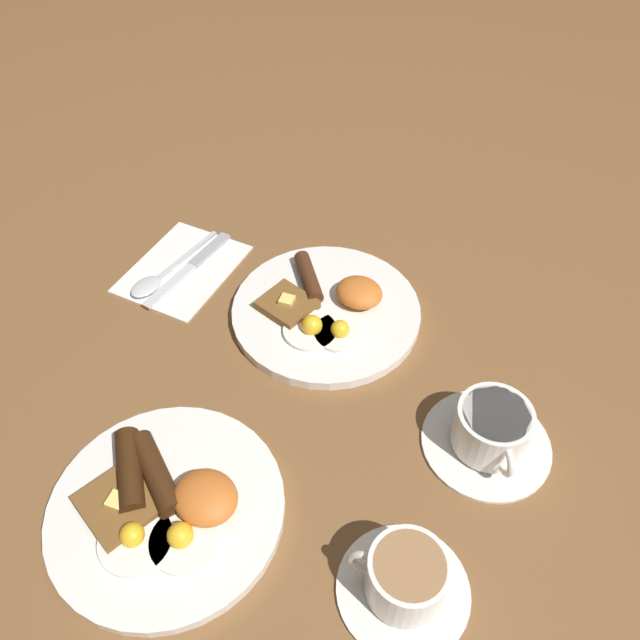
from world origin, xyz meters
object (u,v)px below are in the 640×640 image
at_px(spoon, 155,280).
at_px(teacup_far, 405,579).
at_px(breakfast_plate_far, 165,505).
at_px(knife, 193,265).
at_px(breakfast_plate_near, 326,309).
at_px(teacup_near, 490,432).

bearing_deg(spoon, teacup_far, 70.62).
xyz_separation_m(breakfast_plate_far, spoon, (0.27, -0.27, -0.01)).
height_order(knife, spoon, spoon).
bearing_deg(teacup_far, spoon, -21.41).
distance_m(breakfast_plate_far, teacup_far, 0.27).
relative_size(breakfast_plate_near, spoon, 1.48).
height_order(breakfast_plate_far, teacup_near, teacup_near).
bearing_deg(breakfast_plate_near, breakfast_plate_far, 91.27).
relative_size(breakfast_plate_far, teacup_near, 1.68).
bearing_deg(knife, teacup_far, 61.66).
xyz_separation_m(breakfast_plate_near, teacup_far, (-0.27, 0.29, 0.02)).
bearing_deg(teacup_near, spoon, 0.21).
relative_size(breakfast_plate_far, spoon, 1.44).
distance_m(breakfast_plate_far, spoon, 0.38).
distance_m(teacup_near, knife, 0.52).
bearing_deg(breakfast_plate_far, teacup_near, -134.98).
distance_m(knife, spoon, 0.07).
xyz_separation_m(breakfast_plate_far, knife, (0.24, -0.33, -0.01)).
bearing_deg(spoon, teacup_near, 92.23).
height_order(teacup_near, teacup_far, teacup_far).
bearing_deg(breakfast_plate_near, teacup_far, 133.09).
bearing_deg(breakfast_plate_far, breakfast_plate_near, -88.73).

